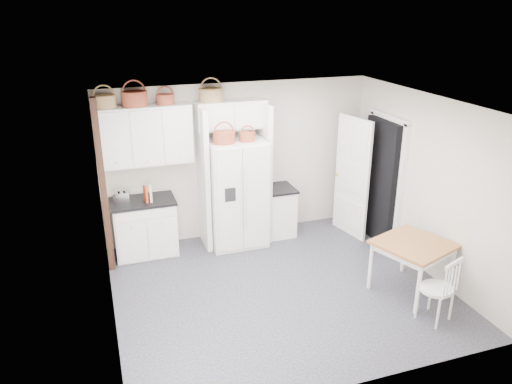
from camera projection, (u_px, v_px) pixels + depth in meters
name	position (u px, v px, depth m)	size (l,w,h in m)	color
floor	(280.00, 289.00, 7.03)	(4.50, 4.50, 0.00)	black
ceiling	(283.00, 106.00, 6.10)	(4.50, 4.50, 0.00)	white
wall_back	(238.00, 161.00, 8.33)	(4.50, 4.50, 0.00)	#C1B2A0
wall_left	(104.00, 227.00, 5.89)	(4.00, 4.00, 0.00)	#C1B2A0
wall_right	(426.00, 185.00, 7.23)	(4.00, 4.00, 0.00)	#C1B2A0
refrigerator	(236.00, 193.00, 8.09)	(0.91, 0.73, 1.76)	silver
base_cab_left	(145.00, 228.00, 7.89)	(0.95, 0.60, 0.88)	silver
base_cab_right	(279.00, 212.00, 8.58)	(0.46, 0.55, 0.81)	silver
dining_table	(411.00, 267.00, 6.87)	(0.89, 0.89, 0.74)	#995825
windsor_chair	(436.00, 289.00, 6.22)	(0.43, 0.39, 0.89)	silver
counter_left	(143.00, 201.00, 7.72)	(0.99, 0.64, 0.04)	black
counter_right	(279.00, 189.00, 8.42)	(0.50, 0.59, 0.04)	black
toaster	(122.00, 197.00, 7.59)	(0.24, 0.14, 0.17)	silver
cookbook_red	(146.00, 194.00, 7.62)	(0.04, 0.16, 0.24)	#AF3615
cookbook_cream	(151.00, 193.00, 7.64)	(0.04, 0.16, 0.24)	beige
basket_upper_a	(104.00, 102.00, 7.16)	(0.33, 0.33, 0.19)	olive
basket_upper_b	(135.00, 99.00, 7.29)	(0.37, 0.37, 0.22)	maroon
basket_upper_c	(165.00, 99.00, 7.43)	(0.27, 0.27, 0.15)	maroon
basket_bridge_a	(211.00, 95.00, 7.63)	(0.37, 0.37, 0.21)	olive
basket_fridge_a	(224.00, 137.00, 7.59)	(0.34, 0.34, 0.18)	maroon
basket_fridge_b	(247.00, 137.00, 7.71)	(0.25, 0.25, 0.14)	maroon
upper_cabinet	(145.00, 135.00, 7.52)	(1.40, 0.34, 0.90)	silver
bridge_cabinet	(231.00, 115.00, 7.84)	(1.12, 0.34, 0.45)	silver
fridge_panel_left	(204.00, 179.00, 7.92)	(0.08, 0.60, 2.30)	silver
fridge_panel_right	(264.00, 172.00, 8.23)	(0.08, 0.60, 2.30)	silver
trim_post	(103.00, 188.00, 7.10)	(0.09, 0.09, 2.60)	black
doorway_void	(381.00, 181.00, 8.19)	(0.18, 0.85, 2.05)	black
door_slab	(352.00, 177.00, 8.38)	(0.80, 0.04, 2.05)	white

